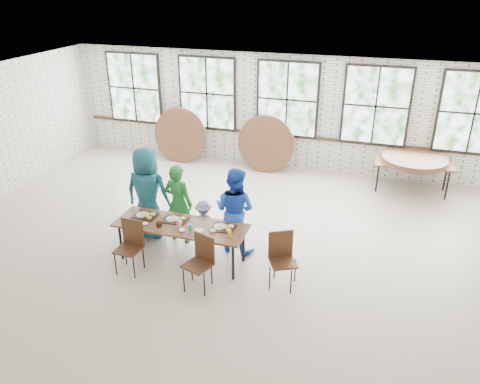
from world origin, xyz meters
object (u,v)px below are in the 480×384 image
Objects in this scene: storage_table at (414,165)px; chair_near_right at (201,257)px; dining_table at (181,227)px; chair_near_left at (131,241)px.

chair_near_right is at bearing -129.28° from storage_table.
dining_table is at bearing 155.42° from chair_near_right.
chair_near_left and chair_near_right have the same top height.
storage_table is (4.76, 4.97, 0.13)m from chair_near_left.
chair_near_right reaches higher than storage_table.
chair_near_left is 6.88m from storage_table.
dining_table is at bearing 38.36° from chair_near_left.
dining_table is 1.29× the size of storage_table.
storage_table is (3.40, 5.07, 0.13)m from chair_near_right.
dining_table is 2.53× the size of chair_near_right.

